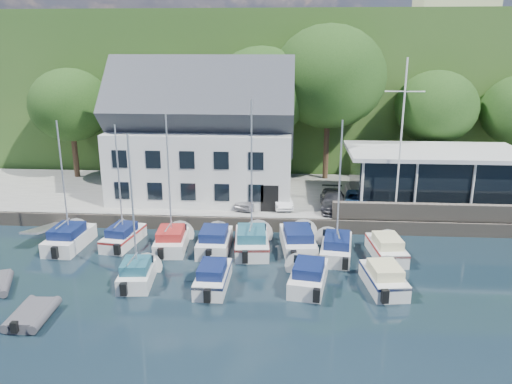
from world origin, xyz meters
TOP-DOWN VIEW (x-y plane):
  - ground at (0.00, 0.00)m, footprint 180.00×180.00m
  - quay at (0.00, 17.50)m, footprint 60.00×13.00m
  - quay_face at (0.00, 11.00)m, footprint 60.00×0.30m
  - hillside at (0.00, 62.00)m, footprint 160.00×75.00m
  - field_patch at (8.00, 70.00)m, footprint 50.00×30.00m
  - harbor_building at (-7.00, 16.50)m, footprint 14.40×8.20m
  - club_pavilion at (11.00, 16.00)m, footprint 13.20×7.20m
  - seawall at (12.00, 11.40)m, footprint 18.00×0.50m
  - gangway at (-16.50, 9.00)m, footprint 1.20×6.00m
  - car_silver at (-2.97, 13.65)m, footprint 2.56×3.89m
  - car_white at (-0.75, 13.89)m, footprint 2.06×3.85m
  - car_dgrey at (3.19, 13.50)m, footprint 1.97×4.59m
  - car_blue at (4.99, 13.93)m, footprint 2.30×3.95m
  - flagpole at (7.48, 11.96)m, footprint 2.65×0.20m
  - tree_0 at (-19.92, 21.59)m, footprint 7.25×7.25m
  - tree_1 at (-11.79, 22.31)m, footprint 7.46×7.46m
  - tree_2 at (-2.67, 21.79)m, footprint 8.63×8.63m
  - tree_3 at (3.19, 22.62)m, footprint 9.98×9.98m
  - tree_4 at (12.60, 22.61)m, footprint 7.16×7.16m
  - boat_r1_0 at (-14.39, 7.23)m, footprint 2.38×6.09m
  - boat_r1_1 at (-11.02, 7.92)m, footprint 2.55×5.81m
  - boat_r1_2 at (-7.65, 7.52)m, footprint 2.54×5.86m
  - boat_r1_3 at (-4.82, 7.48)m, footprint 2.17×5.86m
  - boat_r1_4 at (-2.42, 7.53)m, footprint 2.83×6.57m
  - boat_r1_5 at (0.55, 7.95)m, footprint 2.92×6.87m
  - boat_r1_6 at (2.96, 7.01)m, footprint 2.79×6.48m
  - boat_r1_7 at (6.06, 7.06)m, footprint 2.49×5.84m
  - boat_r2_1 at (-8.41, 2.48)m, footprint 2.31×4.98m
  - boat_r2_2 at (-4.14, 2.32)m, footprint 1.84×5.53m
  - boat_r2_3 at (1.08, 2.75)m, footprint 2.84×5.87m
  - boat_r2_4 at (5.16, 2.78)m, footprint 2.64×5.52m
  - dinghy_1 at (-12.31, -1.75)m, footprint 2.00×3.17m

SIDE VIEW (x-z plane):
  - ground at x=0.00m, z-range 0.00..0.00m
  - gangway at x=-16.50m, z-range -0.70..0.70m
  - dinghy_1 at x=-12.31m, z-range 0.00..0.72m
  - quay at x=0.00m, z-range 0.00..1.00m
  - quay_face at x=0.00m, z-range 0.00..1.00m
  - boat_r2_2 at x=-4.14m, z-range 0.00..1.43m
  - boat_r1_7 at x=6.06m, z-range 0.00..1.46m
  - boat_r2_3 at x=1.08m, z-range 0.00..1.48m
  - boat_r2_4 at x=5.16m, z-range 0.00..1.48m
  - boat_r1_3 at x=-4.82m, z-range 0.00..1.52m
  - boat_r1_5 at x=0.55m, z-range 0.00..1.53m
  - seawall at x=12.00m, z-range 1.00..2.20m
  - car_white at x=-0.75m, z-range 1.00..2.20m
  - car_silver at x=-2.97m, z-range 1.00..2.23m
  - car_blue at x=4.99m, z-range 1.00..2.27m
  - car_dgrey at x=3.19m, z-range 1.00..2.32m
  - club_pavilion at x=11.00m, z-range 1.00..5.10m
  - boat_r2_1 at x=-8.41m, z-range 0.00..8.55m
  - boat_r1_1 at x=-11.02m, z-range 0.00..8.60m
  - boat_r1_2 at x=-7.65m, z-range 0.00..8.72m
  - boat_r1_6 at x=2.96m, z-range 0.00..8.89m
  - boat_r1_0 at x=-14.39m, z-range 0.00..9.35m
  - boat_r1_4 at x=-2.42m, z-range 0.00..9.53m
  - harbor_building at x=-7.00m, z-range 1.00..9.70m
  - tree_4 at x=12.60m, z-range 1.00..10.78m
  - tree_0 at x=-19.92m, z-range 1.00..10.91m
  - tree_1 at x=-11.79m, z-range 1.00..11.20m
  - flagpole at x=7.48m, z-range 1.00..12.02m
  - tree_2 at x=-2.67m, z-range 1.00..12.79m
  - tree_3 at x=3.19m, z-range 1.00..14.64m
  - hillside at x=0.00m, z-range 0.00..16.00m
  - field_patch at x=8.00m, z-range 16.00..16.30m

